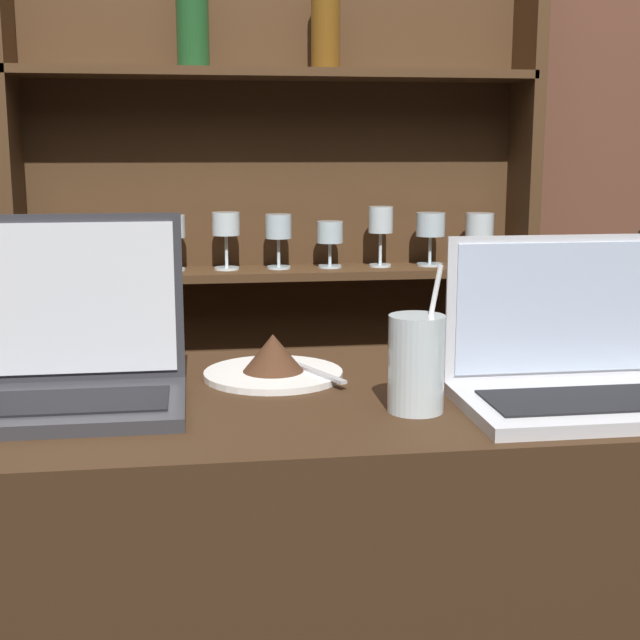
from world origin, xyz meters
TOP-DOWN VIEW (x-y plane):
  - back_wall at (0.00, 1.32)m, footprint 7.00×0.06m
  - back_shelf at (0.04, 1.24)m, footprint 1.26×0.18m
  - laptop_near at (-0.33, 0.26)m, footprint 0.29×0.21m
  - laptop_far at (0.36, 0.17)m, footprint 0.35×0.22m
  - cake_plate at (-0.05, 0.37)m, footprint 0.21×0.21m
  - water_glass at (0.13, 0.17)m, footprint 0.08×0.08m

SIDE VIEW (x-z plane):
  - back_shelf at x=0.04m, z-range 0.04..1.92m
  - cake_plate at x=-0.05m, z-range 0.98..1.04m
  - laptop_far at x=0.36m, z-range 0.92..1.15m
  - laptop_near at x=-0.33m, z-range 0.92..1.18m
  - water_glass at x=0.13m, z-range 0.95..1.15m
  - back_wall at x=0.00m, z-range 0.00..2.70m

